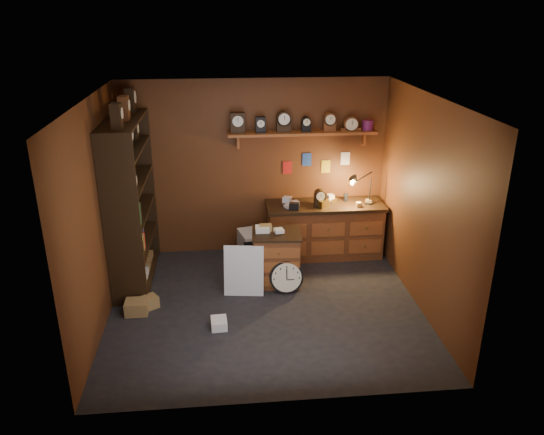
{
  "coord_description": "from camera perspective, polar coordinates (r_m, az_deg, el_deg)",
  "views": [
    {
      "loc": [
        -0.5,
        -5.99,
        3.67
      ],
      "look_at": [
        0.12,
        0.35,
        1.11
      ],
      "focal_mm": 35.0,
      "sensor_mm": 36.0,
      "label": 1
    }
  ],
  "objects": [
    {
      "name": "floor_box_c",
      "position": [
        7.16,
        -13.07,
        -8.86
      ],
      "size": [
        0.28,
        0.27,
        0.16
      ],
      "primitive_type": "cube",
      "rotation": [
        0.0,
        0.0,
        0.59
      ],
      "color": "#9C7944",
      "rests_on": "ground"
    },
    {
      "name": "shelving_unit",
      "position": [
        7.49,
        -15.23,
        2.25
      ],
      "size": [
        0.47,
        1.6,
        2.58
      ],
      "color": "black",
      "rests_on": "ground"
    },
    {
      "name": "big_round_clock",
      "position": [
        7.27,
        1.56,
        -6.43
      ],
      "size": [
        0.46,
        0.16,
        0.46
      ],
      "color": "black",
      "rests_on": "ground"
    },
    {
      "name": "floor_box_a",
      "position": [
        7.08,
        -14.35,
        -9.31
      ],
      "size": [
        0.29,
        0.24,
        0.18
      ],
      "primitive_type": "cube",
      "rotation": [
        0.0,
        0.0,
        0.01
      ],
      "color": "#9C7944",
      "rests_on": "ground"
    },
    {
      "name": "white_panel",
      "position": [
        7.35,
        -3.0,
        -8.14
      ],
      "size": [
        0.55,
        0.22,
        0.71
      ],
      "primitive_type": "cube",
      "rotation": [
        -0.17,
        0.0,
        -0.14
      ],
      "color": "silver",
      "rests_on": "ground"
    },
    {
      "name": "workbench",
      "position": [
        8.27,
        5.66,
        -0.99
      ],
      "size": [
        1.8,
        0.66,
        1.36
      ],
      "color": "brown",
      "rests_on": "ground"
    },
    {
      "name": "floor",
      "position": [
        7.04,
        -0.72,
        -9.54
      ],
      "size": [
        4.0,
        4.0,
        0.0
      ],
      "primitive_type": "plane",
      "color": "black",
      "rests_on": "ground"
    },
    {
      "name": "floor_box_b",
      "position": [
        6.63,
        -5.72,
        -11.26
      ],
      "size": [
        0.21,
        0.24,
        0.12
      ],
      "primitive_type": "cube",
      "rotation": [
        0.0,
        0.0,
        0.06
      ],
      "color": "white",
      "rests_on": "ground"
    },
    {
      "name": "room_shell",
      "position": [
        6.43,
        -0.48,
        4.21
      ],
      "size": [
        4.02,
        3.62,
        2.71
      ],
      "color": "#582E14",
      "rests_on": "ground"
    },
    {
      "name": "mini_fridge",
      "position": [
        8.16,
        -1.82,
        -3.05
      ],
      "size": [
        0.55,
        0.57,
        0.47
      ],
      "rotation": [
        0.0,
        0.0,
        0.25
      ],
      "color": "silver",
      "rests_on": "ground"
    },
    {
      "name": "low_cabinet",
      "position": [
        7.43,
        0.49,
        -4.11
      ],
      "size": [
        0.71,
        0.61,
        0.86
      ],
      "rotation": [
        0.0,
        0.0,
        -0.07
      ],
      "color": "brown",
      "rests_on": "ground"
    }
  ]
}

